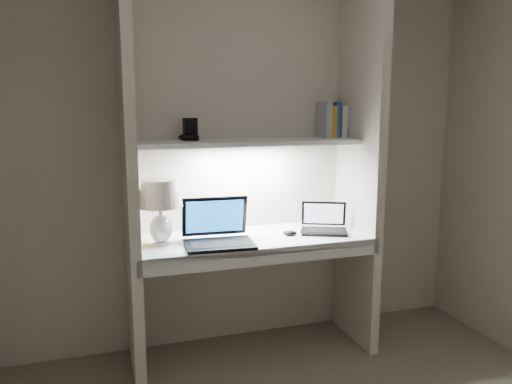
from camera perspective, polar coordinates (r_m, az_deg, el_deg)
name	(u,v)px	position (r m, az deg, el deg)	size (l,w,h in m)	color
back_wall	(240,156)	(3.29, -1.82, 4.17)	(3.20, 0.01, 2.50)	beige
alcove_panel_left	(129,164)	(2.90, -14.32, 3.08)	(0.06, 0.55, 2.50)	beige
alcove_panel_right	(360,156)	(3.32, 11.77, 4.02)	(0.06, 0.55, 2.50)	beige
desk	(253,240)	(3.12, -0.37, -5.48)	(1.40, 0.55, 0.04)	white
desk_apron	(266,256)	(2.89, 1.19, -7.36)	(1.46, 0.03, 0.10)	silver
shelf	(248,142)	(3.11, -0.91, 5.69)	(1.40, 0.36, 0.03)	silver
strip_light	(248,146)	(3.11, -0.91, 5.29)	(0.60, 0.04, 0.01)	white
table_lamp	(160,201)	(2.94, -10.93, -1.02)	(0.26, 0.26, 0.39)	white
laptop_main	(218,233)	(2.97, -4.40, -4.75)	(0.42, 0.37, 0.27)	black
laptop_netbook	(324,225)	(3.27, 7.75, -3.74)	(0.37, 0.35, 0.18)	black
speaker	(218,221)	(3.22, -4.35, -3.29)	(0.11, 0.07, 0.15)	silver
mouse	(290,233)	(3.15, 3.90, -4.70)	(0.09, 0.06, 0.03)	black
cable_coil	(309,231)	(3.26, 6.04, -4.40)	(0.10, 0.10, 0.01)	black
sticky_note	(148,245)	(3.00, -12.21, -5.93)	(0.06, 0.06, 0.00)	gold
book_row	(336,121)	(3.43, 9.15, 8.07)	(0.22, 0.16, 0.23)	silver
shelf_box	(190,129)	(3.08, -7.52, 7.12)	(0.08, 0.06, 0.14)	black
shelf_gadget	(187,137)	(3.04, -7.90, 6.22)	(0.10, 0.07, 0.04)	black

